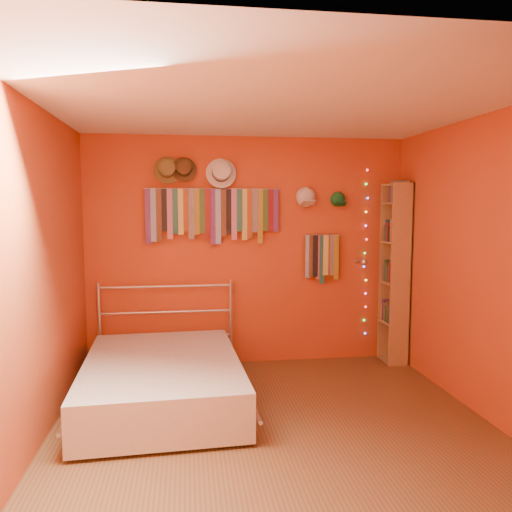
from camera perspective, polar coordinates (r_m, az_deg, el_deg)
name	(u,v)px	position (r m, az deg, el deg)	size (l,w,h in m)	color
ground	(276,430)	(4.14, 2.24, -19.30)	(3.50, 3.50, 0.00)	brown
back_wall	(248,252)	(5.51, -0.92, 0.52)	(3.50, 0.02, 2.50)	#A5331A
right_wall	(489,269)	(4.44, 25.13, -1.31)	(0.02, 3.50, 2.50)	#A5331A
left_wall	(34,277)	(3.88, -24.05, -2.23)	(0.02, 3.50, 2.50)	#A5331A
ceiling	(277,104)	(3.82, 2.40, 16.99)	(3.50, 3.50, 0.02)	white
tie_rack	(212,212)	(5.38, -5.04, 5.02)	(1.45, 0.03, 0.60)	silver
small_tie_rack	(322,256)	(5.61, 7.57, 0.01)	(0.40, 0.03, 0.55)	silver
fedora_olive	(167,169)	(5.36, -10.11, 9.74)	(0.29, 0.16, 0.29)	brown
fedora_brown	(184,169)	(5.36, -8.26, 9.86)	(0.27, 0.14, 0.26)	#473319
fedora_white	(221,172)	(5.37, -4.00, 9.53)	(0.32, 0.18, 0.32)	silver
cap_white	(306,197)	(5.54, 5.69, 6.68)	(0.20, 0.25, 0.20)	silver
cap_green	(338,199)	(5.64, 9.33, 6.41)	(0.17, 0.21, 0.17)	#16652B
fairy_lights	(366,253)	(5.79, 12.43, 0.33)	(0.06, 0.02, 1.89)	#FF3333
reading_lamp	(363,261)	(5.57, 12.12, -0.61)	(0.07, 0.32, 0.09)	silver
bookshelf	(398,272)	(5.76, 15.95, -1.79)	(0.25, 0.34, 2.00)	olive
bed	(162,380)	(4.62, -10.64, -13.73)	(1.51, 1.99, 0.95)	silver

